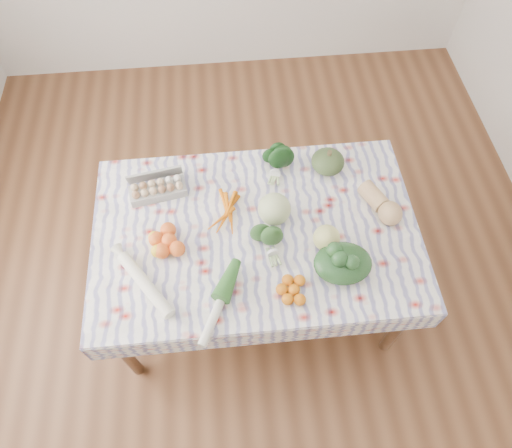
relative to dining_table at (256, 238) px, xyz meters
name	(u,v)px	position (x,y,z in m)	size (l,w,h in m)	color
ground	(256,290)	(0.00, 0.00, -0.68)	(4.50, 4.50, 0.00)	brown
dining_table	(256,238)	(0.00, 0.00, 0.00)	(1.60, 1.00, 0.75)	brown
tablecloth	(256,231)	(0.00, 0.00, 0.08)	(1.66, 1.06, 0.01)	white
egg_carton	(158,190)	(-0.49, 0.27, 0.12)	(0.30, 0.12, 0.08)	#A1A19D
carrot_bunch	(226,210)	(-0.14, 0.12, 0.10)	(0.21, 0.19, 0.04)	orange
kale_bunch	(276,163)	(0.15, 0.37, 0.15)	(0.16, 0.14, 0.14)	black
kabocha_squash	(328,162)	(0.43, 0.36, 0.14)	(0.18, 0.18, 0.12)	#3C5129
cabbage	(274,209)	(0.10, 0.06, 0.17)	(0.17, 0.17, 0.17)	#B0C083
butternut_squash	(381,203)	(0.65, 0.06, 0.14)	(0.12, 0.26, 0.12)	tan
orange_cluster	(169,241)	(-0.43, -0.04, 0.13)	(0.25, 0.25, 0.08)	orange
broccoli	(270,243)	(0.06, -0.11, 0.14)	(0.14, 0.14, 0.11)	#264E20
mandarin_cluster	(294,289)	(0.14, -0.35, 0.11)	(0.19, 0.19, 0.06)	orange
grapefruit	(327,238)	(0.33, -0.12, 0.15)	(0.13, 0.13, 0.13)	#C1C36C
spinach_bag	(343,263)	(0.39, -0.26, 0.15)	(0.28, 0.22, 0.12)	#183719
daikon	(145,284)	(-0.55, -0.26, 0.11)	(0.06, 0.06, 0.42)	white
leek	(220,303)	(-0.21, -0.39, 0.11)	(0.05, 0.05, 0.42)	silver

